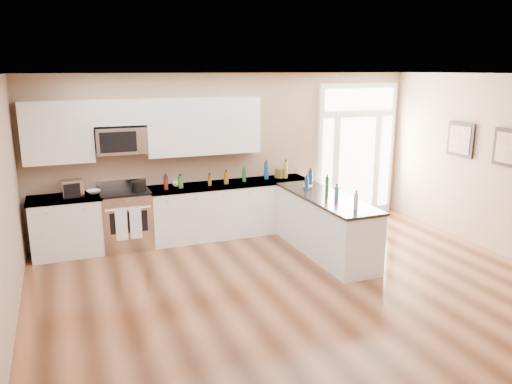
% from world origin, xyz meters
% --- Properties ---
extents(ground, '(8.00, 8.00, 0.00)m').
position_xyz_m(ground, '(0.00, 0.00, 0.00)').
color(ground, '#4B2715').
extents(room_shell, '(8.00, 8.00, 8.00)m').
position_xyz_m(room_shell, '(0.00, 0.00, 1.71)').
color(room_shell, '#A28266').
rests_on(room_shell, ground).
extents(back_cabinet_left, '(1.10, 0.66, 0.94)m').
position_xyz_m(back_cabinet_left, '(-2.87, 3.69, 0.44)').
color(back_cabinet_left, white).
rests_on(back_cabinet_left, ground).
extents(back_cabinet_right, '(2.85, 0.66, 0.94)m').
position_xyz_m(back_cabinet_right, '(-0.16, 3.69, 0.44)').
color(back_cabinet_right, white).
rests_on(back_cabinet_right, ground).
extents(peninsula_cabinet, '(0.69, 2.32, 0.94)m').
position_xyz_m(peninsula_cabinet, '(0.93, 2.24, 0.43)').
color(peninsula_cabinet, white).
rests_on(peninsula_cabinet, ground).
extents(upper_cabinet_left, '(1.04, 0.33, 0.95)m').
position_xyz_m(upper_cabinet_left, '(-2.88, 3.83, 1.93)').
color(upper_cabinet_left, white).
rests_on(upper_cabinet_left, room_shell).
extents(upper_cabinet_right, '(1.94, 0.33, 0.95)m').
position_xyz_m(upper_cabinet_right, '(-0.57, 3.83, 1.93)').
color(upper_cabinet_right, white).
rests_on(upper_cabinet_right, room_shell).
extents(upper_cabinet_short, '(0.82, 0.33, 0.40)m').
position_xyz_m(upper_cabinet_short, '(-1.95, 3.83, 2.20)').
color(upper_cabinet_short, white).
rests_on(upper_cabinet_short, room_shell).
extents(microwave, '(0.78, 0.41, 0.42)m').
position_xyz_m(microwave, '(-1.95, 3.80, 1.76)').
color(microwave, silver).
rests_on(microwave, room_shell).
extents(entry_door, '(1.70, 0.10, 2.60)m').
position_xyz_m(entry_door, '(2.55, 3.95, 1.30)').
color(entry_door, white).
rests_on(entry_door, ground).
extents(wall_art_near, '(0.05, 0.58, 0.58)m').
position_xyz_m(wall_art_near, '(3.47, 2.20, 1.70)').
color(wall_art_near, black).
rests_on(wall_art_near, room_shell).
extents(wall_art_far, '(0.05, 0.58, 0.58)m').
position_xyz_m(wall_art_far, '(3.47, 1.20, 1.70)').
color(wall_art_far, black).
rests_on(wall_art_far, room_shell).
extents(kitchen_range, '(0.79, 0.70, 1.08)m').
position_xyz_m(kitchen_range, '(-1.95, 3.69, 0.48)').
color(kitchen_range, silver).
rests_on(kitchen_range, ground).
extents(stockpot, '(0.31, 0.31, 0.18)m').
position_xyz_m(stockpot, '(-1.74, 3.59, 1.04)').
color(stockpot, black).
rests_on(stockpot, kitchen_range).
extents(toaster_oven, '(0.36, 0.30, 0.27)m').
position_xyz_m(toaster_oven, '(-2.75, 3.66, 1.07)').
color(toaster_oven, silver).
rests_on(toaster_oven, back_cabinet_left).
extents(cardboard_box, '(0.24, 0.22, 0.16)m').
position_xyz_m(cardboard_box, '(0.85, 3.76, 1.02)').
color(cardboard_box, brown).
rests_on(cardboard_box, back_cabinet_right).
extents(bowl_left, '(0.24, 0.24, 0.05)m').
position_xyz_m(bowl_left, '(-2.42, 3.76, 0.97)').
color(bowl_left, white).
rests_on(bowl_left, back_cabinet_left).
extents(bowl_peninsula, '(0.19, 0.19, 0.05)m').
position_xyz_m(bowl_peninsula, '(0.91, 2.81, 0.96)').
color(bowl_peninsula, white).
rests_on(bowl_peninsula, peninsula_cabinet).
extents(cup_counter, '(0.15, 0.15, 0.09)m').
position_xyz_m(cup_counter, '(-1.10, 3.76, 0.99)').
color(cup_counter, white).
rests_on(cup_counter, back_cabinet_right).
extents(counter_bottles, '(2.42, 2.42, 0.31)m').
position_xyz_m(counter_bottles, '(0.26, 3.19, 1.06)').
color(counter_bottles, '#19591E').
rests_on(counter_bottles, back_cabinet_right).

